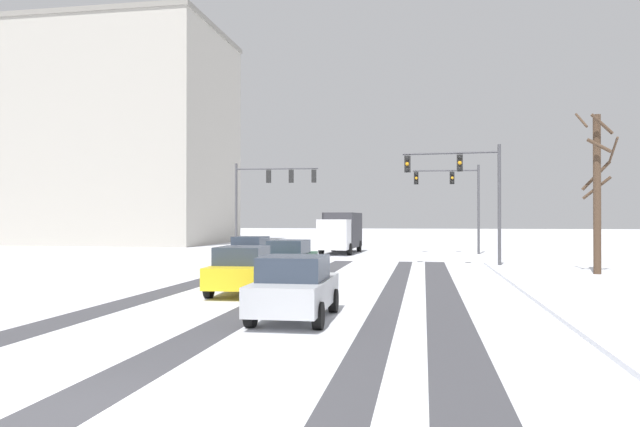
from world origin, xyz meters
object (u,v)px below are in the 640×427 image
(car_black_lead, at_px, (251,251))
(traffic_signal_near_right, at_px, (465,181))
(car_dark_green_second, at_px, (289,258))
(car_yellow_cab_third, at_px, (243,270))
(office_building_far_left_block, at_px, (108,138))
(traffic_signal_far_right, at_px, (456,191))
(car_silver_fourth, at_px, (295,287))
(traffic_signal_far_left, at_px, (269,187))
(bare_tree_sidewalk_mid, at_px, (597,188))
(box_truck_delivery, at_px, (341,231))

(car_black_lead, bearing_deg, traffic_signal_near_right, 9.18)
(car_black_lead, height_order, car_dark_green_second, same)
(car_black_lead, distance_m, car_yellow_cab_third, 11.58)
(office_building_far_left_block, bearing_deg, traffic_signal_far_right, -20.82)
(car_silver_fourth, bearing_deg, traffic_signal_far_left, 106.30)
(traffic_signal_far_right, xyz_separation_m, office_building_far_left_block, (-35.24, 13.40, 6.50))
(bare_tree_sidewalk_mid, bearing_deg, car_yellow_cab_third, -145.10)
(car_black_lead, bearing_deg, car_silver_fourth, -69.71)
(traffic_signal_far_left, height_order, car_dark_green_second, traffic_signal_far_left)
(car_dark_green_second, height_order, office_building_far_left_block, office_building_far_left_block)
(car_dark_green_second, distance_m, car_silver_fourth, 11.29)
(car_yellow_cab_third, relative_size, bare_tree_sidewalk_mid, 0.55)
(car_yellow_cab_third, bearing_deg, car_dark_green_second, 88.15)
(car_dark_green_second, distance_m, car_yellow_cab_third, 6.23)
(traffic_signal_near_right, distance_m, car_silver_fourth, 18.94)
(bare_tree_sidewalk_mid, bearing_deg, office_building_far_left_block, 145.19)
(car_yellow_cab_third, height_order, car_silver_fourth, same)
(car_silver_fourth, bearing_deg, traffic_signal_near_right, 73.02)
(traffic_signal_far_right, bearing_deg, box_truck_delivery, -176.03)
(car_dark_green_second, bearing_deg, traffic_signal_far_right, 66.15)
(traffic_signal_far_right, bearing_deg, car_dark_green_second, -113.85)
(car_black_lead, xyz_separation_m, bare_tree_sidewalk_mid, (17.06, -1.39, 3.18))
(traffic_signal_near_right, relative_size, office_building_far_left_block, 0.27)
(car_silver_fourth, height_order, bare_tree_sidewalk_mid, bare_tree_sidewalk_mid)
(traffic_signal_far_right, xyz_separation_m, car_dark_green_second, (-8.21, -18.57, -3.77))
(traffic_signal_far_left, bearing_deg, car_black_lead, -80.46)
(traffic_signal_far_right, bearing_deg, car_black_lead, -130.02)
(traffic_signal_far_right, distance_m, car_dark_green_second, 20.65)
(traffic_signal_far_right, xyz_separation_m, traffic_signal_near_right, (-0.13, -11.79, 0.02))
(bare_tree_sidewalk_mid, relative_size, office_building_far_left_block, 0.31)
(car_silver_fourth, xyz_separation_m, office_building_far_left_block, (-29.69, 42.95, 10.27))
(car_dark_green_second, height_order, box_truck_delivery, box_truck_delivery)
(car_black_lead, xyz_separation_m, car_yellow_cab_third, (3.03, -11.18, 0.00))
(car_dark_green_second, relative_size, office_building_far_left_block, 0.17)
(traffic_signal_far_left, relative_size, box_truck_delivery, 0.87)
(car_dark_green_second, xyz_separation_m, office_building_far_left_block, (-27.03, 31.97, 10.27))
(bare_tree_sidewalk_mid, distance_m, office_building_far_left_block, 50.27)
(traffic_signal_near_right, distance_m, car_dark_green_second, 11.20)
(traffic_signal_far_right, height_order, box_truck_delivery, traffic_signal_far_right)
(car_black_lead, height_order, car_yellow_cab_third, same)
(traffic_signal_far_left, distance_m, car_yellow_cab_third, 21.95)
(traffic_signal_far_right, distance_m, bare_tree_sidewalk_mid, 16.04)
(car_dark_green_second, relative_size, car_yellow_cab_third, 0.99)
(traffic_signal_near_right, xyz_separation_m, office_building_far_left_block, (-35.11, 25.19, 6.48))
(traffic_signal_near_right, xyz_separation_m, car_dark_green_second, (-8.08, -6.78, -3.79))
(traffic_signal_far_left, distance_m, office_building_far_left_block, 28.69)
(bare_tree_sidewalk_mid, bearing_deg, car_silver_fourth, -127.54)
(office_building_far_left_block, bearing_deg, car_yellow_cab_third, -54.91)
(car_dark_green_second, xyz_separation_m, bare_tree_sidewalk_mid, (13.83, 3.56, 3.18))
(box_truck_delivery, bearing_deg, car_black_lead, -103.19)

